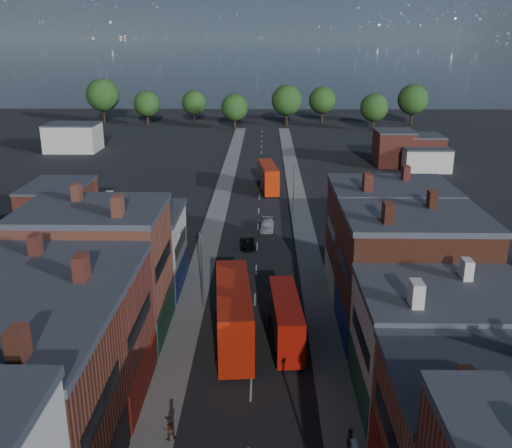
{
  "coord_description": "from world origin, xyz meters",
  "views": [
    {
      "loc": [
        1.03,
        -21.83,
        25.88
      ],
      "look_at": [
        0.0,
        38.83,
        6.07
      ],
      "focal_mm": 40.0,
      "sensor_mm": 36.0,
      "label": 1
    }
  ],
  "objects_px": {
    "car_2": "(248,244)",
    "ped_1": "(169,429)",
    "ped_3": "(350,441)",
    "bus_1": "(286,319)",
    "bus_2": "(268,177)",
    "car_3": "(267,225)",
    "bus_0": "(234,313)"
  },
  "relations": [
    {
      "from": "bus_2",
      "to": "ped_3",
      "type": "height_order",
      "value": "bus_2"
    },
    {
      "from": "ped_3",
      "to": "bus_2",
      "type": "bearing_deg",
      "value": 25.82
    },
    {
      "from": "bus_1",
      "to": "ped_1",
      "type": "bearing_deg",
      "value": -125.58
    },
    {
      "from": "car_2",
      "to": "ped_1",
      "type": "relative_size",
      "value": 2.43
    },
    {
      "from": "bus_0",
      "to": "bus_2",
      "type": "xyz_separation_m",
      "value": [
        3.2,
        53.44,
        -0.37
      ]
    },
    {
      "from": "car_3",
      "to": "ped_3",
      "type": "relative_size",
      "value": 2.41
    },
    {
      "from": "bus_0",
      "to": "bus_2",
      "type": "distance_m",
      "value": 53.54
    },
    {
      "from": "ped_1",
      "to": "ped_3",
      "type": "distance_m",
      "value": 11.99
    },
    {
      "from": "bus_1",
      "to": "ped_3",
      "type": "bearing_deg",
      "value": -79.22
    },
    {
      "from": "bus_0",
      "to": "bus_1",
      "type": "xyz_separation_m",
      "value": [
        4.58,
        0.2,
        -0.61
      ]
    },
    {
      "from": "car_2",
      "to": "ped_3",
      "type": "relative_size",
      "value": 2.13
    },
    {
      "from": "bus_2",
      "to": "car_2",
      "type": "height_order",
      "value": "bus_2"
    },
    {
      "from": "bus_2",
      "to": "ped_3",
      "type": "xyz_separation_m",
      "value": [
        5.09,
        -67.62,
        -1.5
      ]
    },
    {
      "from": "ped_1",
      "to": "ped_3",
      "type": "relative_size",
      "value": 0.87
    },
    {
      "from": "bus_1",
      "to": "car_3",
      "type": "xyz_separation_m",
      "value": [
        -1.59,
        31.49,
        -1.67
      ]
    },
    {
      "from": "car_3",
      "to": "ped_1",
      "type": "relative_size",
      "value": 2.76
    },
    {
      "from": "car_2",
      "to": "bus_2",
      "type": "bearing_deg",
      "value": 80.95
    },
    {
      "from": "bus_2",
      "to": "car_3",
      "type": "distance_m",
      "value": 21.83
    },
    {
      "from": "bus_1",
      "to": "car_3",
      "type": "relative_size",
      "value": 2.2
    },
    {
      "from": "car_3",
      "to": "car_2",
      "type": "bearing_deg",
      "value": -106.05
    },
    {
      "from": "bus_1",
      "to": "car_2",
      "type": "relative_size",
      "value": 2.49
    },
    {
      "from": "bus_0",
      "to": "car_2",
      "type": "distance_m",
      "value": 24.42
    },
    {
      "from": "bus_2",
      "to": "car_2",
      "type": "xyz_separation_m",
      "value": [
        -2.7,
        -29.14,
        -2.01
      ]
    },
    {
      "from": "bus_0",
      "to": "car_3",
      "type": "height_order",
      "value": "bus_0"
    },
    {
      "from": "bus_2",
      "to": "car_2",
      "type": "bearing_deg",
      "value": -102.33
    },
    {
      "from": "bus_0",
      "to": "ped_3",
      "type": "distance_m",
      "value": 16.53
    },
    {
      "from": "bus_0",
      "to": "ped_3",
      "type": "bearing_deg",
      "value": -64.74
    },
    {
      "from": "bus_0",
      "to": "bus_2",
      "type": "height_order",
      "value": "bus_0"
    },
    {
      "from": "bus_1",
      "to": "car_2",
      "type": "height_order",
      "value": "bus_1"
    },
    {
      "from": "bus_0",
      "to": "ped_3",
      "type": "xyz_separation_m",
      "value": [
        8.29,
        -14.18,
        -1.86
      ]
    },
    {
      "from": "bus_1",
      "to": "bus_2",
      "type": "distance_m",
      "value": 53.26
    },
    {
      "from": "bus_2",
      "to": "car_3",
      "type": "bearing_deg",
      "value": -97.58
    }
  ]
}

